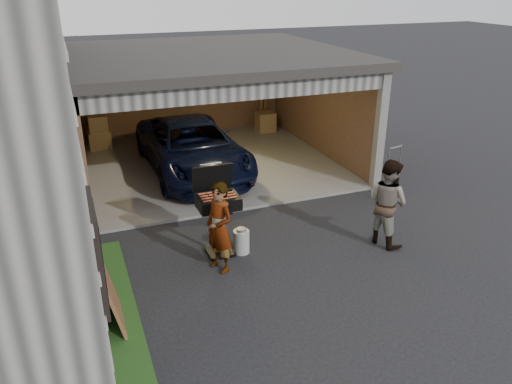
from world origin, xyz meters
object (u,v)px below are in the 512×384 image
propane_tank (241,242)px  plywood_panel (111,293)px  woman (219,228)px  minivan (192,150)px  man (387,202)px  hand_truck (393,190)px  bbq_grill (218,204)px

propane_tank → plywood_panel: (-2.36, -1.25, 0.31)m
woman → minivan: bearing=147.9°
woman → plywood_panel: woman is taller
woman → man: size_ratio=0.96×
minivan → hand_truck: (3.69, -3.12, -0.40)m
woman → bbq_grill: bearing=141.8°
hand_truck → man: bearing=-140.1°
propane_tank → woman: bearing=-142.6°
bbq_grill → woman: bearing=-104.9°
man → bbq_grill: man is taller
minivan → hand_truck: size_ratio=3.72×
woman → plywood_panel: (-1.84, -0.86, -0.25)m
bbq_grill → hand_truck: bearing=10.7°
minivan → plywood_panel: size_ratio=4.30×
minivan → hand_truck: minivan is taller
hand_truck → propane_tank: bearing=-176.7°
man → hand_truck: bearing=-54.8°
woman → propane_tank: bearing=104.1°
bbq_grill → hand_truck: size_ratio=1.28×
minivan → bbq_grill: 3.97m
woman → propane_tank: size_ratio=3.63×
woman → plywood_panel: 2.05m
minivan → bbq_grill: bearing=-98.7°
minivan → woman: 4.51m
minivan → man: size_ratio=2.82×
woman → man: (3.10, -0.21, 0.03)m
plywood_panel → minivan: bearing=64.5°
minivan → bbq_grill: bbq_grill is taller
minivan → hand_truck: 4.85m
man → plywood_panel: size_ratio=1.52×
bbq_grill → propane_tank: bbq_grill is taller
man → propane_tank: 2.72m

